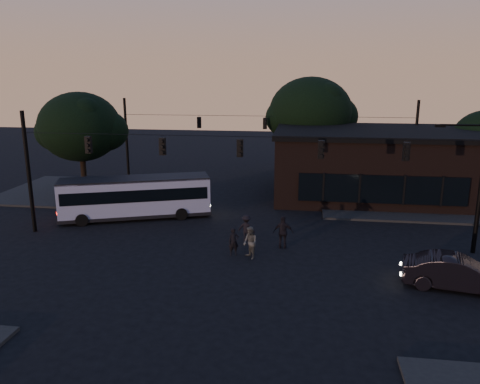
# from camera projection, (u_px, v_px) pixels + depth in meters

# --- Properties ---
(ground) EXTENTS (120.00, 120.00, 0.00)m
(ground) POSITION_uv_depth(u_px,v_px,m) (229.00, 268.00, 23.74)
(ground) COLOR black
(ground) RESTS_ON ground
(sidewalk_far_right) EXTENTS (14.00, 10.00, 0.15)m
(sidewalk_far_right) POSITION_uv_depth(u_px,v_px,m) (414.00, 203.00, 35.55)
(sidewalk_far_right) COLOR black
(sidewalk_far_right) RESTS_ON ground
(sidewalk_far_left) EXTENTS (14.00, 10.00, 0.15)m
(sidewalk_far_left) POSITION_uv_depth(u_px,v_px,m) (91.00, 192.00, 39.06)
(sidewalk_far_left) COLOR black
(sidewalk_far_left) RESTS_ON ground
(building) EXTENTS (15.40, 10.41, 5.40)m
(building) POSITION_uv_depth(u_px,v_px,m) (373.00, 163.00, 37.21)
(building) COLOR black
(building) RESTS_ON ground
(tree_behind) EXTENTS (7.60, 7.60, 9.43)m
(tree_behind) POSITION_uv_depth(u_px,v_px,m) (310.00, 113.00, 42.83)
(tree_behind) COLOR black
(tree_behind) RESTS_ON ground
(tree_left) EXTENTS (6.40, 6.40, 8.30)m
(tree_left) POSITION_uv_depth(u_px,v_px,m) (80.00, 127.00, 36.77)
(tree_left) COLOR black
(tree_left) RESTS_ON ground
(signal_rig_near) EXTENTS (26.24, 0.30, 7.50)m
(signal_rig_near) POSITION_uv_depth(u_px,v_px,m) (240.00, 167.00, 26.50)
(signal_rig_near) COLOR black
(signal_rig_near) RESTS_ON ground
(signal_rig_far) EXTENTS (26.24, 0.30, 7.50)m
(signal_rig_far) POSITION_uv_depth(u_px,v_px,m) (265.00, 136.00, 41.93)
(signal_rig_far) COLOR black
(signal_rig_far) RESTS_ON ground
(bus) EXTENTS (10.19, 5.64, 2.82)m
(bus) POSITION_uv_depth(u_px,v_px,m) (136.00, 196.00, 31.75)
(bus) COLOR #868BAB
(bus) RESTS_ON ground
(car) EXTENTS (4.94, 2.47, 1.56)m
(car) POSITION_uv_depth(u_px,v_px,m) (457.00, 273.00, 21.29)
(car) COLOR black
(car) RESTS_ON ground
(pedestrian_a) EXTENTS (0.66, 0.54, 1.54)m
(pedestrian_a) POSITION_uv_depth(u_px,v_px,m) (234.00, 242.00, 25.29)
(pedestrian_a) COLOR black
(pedestrian_a) RESTS_ON ground
(pedestrian_b) EXTENTS (1.04, 1.08, 1.75)m
(pedestrian_b) POSITION_uv_depth(u_px,v_px,m) (250.00, 243.00, 24.82)
(pedestrian_b) COLOR #484942
(pedestrian_b) RESTS_ON ground
(pedestrian_c) EXTENTS (1.11, 0.47, 1.89)m
(pedestrian_c) POSITION_uv_depth(u_px,v_px,m) (283.00, 232.00, 26.26)
(pedestrian_c) COLOR black
(pedestrian_c) RESTS_ON ground
(pedestrian_d) EXTENTS (1.11, 0.74, 1.59)m
(pedestrian_d) POSITION_uv_depth(u_px,v_px,m) (246.00, 228.00, 27.50)
(pedestrian_d) COLOR black
(pedestrian_d) RESTS_ON ground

